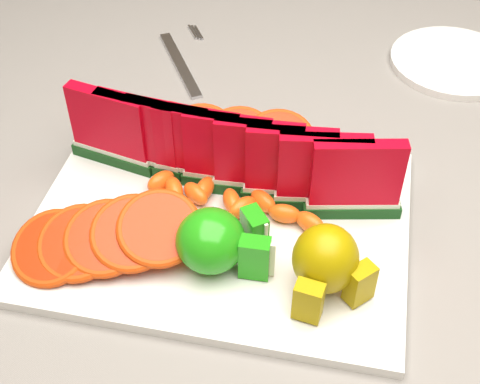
{
  "coord_description": "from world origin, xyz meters",
  "views": [
    {
      "loc": [
        0.03,
        -0.56,
        1.29
      ],
      "look_at": [
        -0.07,
        -0.07,
        0.81
      ],
      "focal_mm": 50.0,
      "sensor_mm": 36.0,
      "label": 1
    }
  ],
  "objects_px": {
    "pear_cluster": "(327,263)",
    "fork": "(182,61)",
    "apple_cluster": "(218,241)",
    "side_plate": "(454,62)",
    "platter": "(221,223)"
  },
  "relations": [
    {
      "from": "side_plate",
      "to": "fork",
      "type": "bearing_deg",
      "value": -169.27
    },
    {
      "from": "pear_cluster",
      "to": "fork",
      "type": "relative_size",
      "value": 0.48
    },
    {
      "from": "apple_cluster",
      "to": "pear_cluster",
      "type": "height_order",
      "value": "pear_cluster"
    },
    {
      "from": "apple_cluster",
      "to": "side_plate",
      "type": "xyz_separation_m",
      "value": [
        0.24,
        0.44,
        -0.04
      ]
    },
    {
      "from": "platter",
      "to": "apple_cluster",
      "type": "height_order",
      "value": "apple_cluster"
    },
    {
      "from": "platter",
      "to": "apple_cluster",
      "type": "relative_size",
      "value": 3.62
    },
    {
      "from": "side_plate",
      "to": "platter",
      "type": "bearing_deg",
      "value": -124.22
    },
    {
      "from": "apple_cluster",
      "to": "side_plate",
      "type": "height_order",
      "value": "apple_cluster"
    },
    {
      "from": "pear_cluster",
      "to": "fork",
      "type": "distance_m",
      "value": 0.45
    },
    {
      "from": "platter",
      "to": "fork",
      "type": "bearing_deg",
      "value": 112.63
    },
    {
      "from": "apple_cluster",
      "to": "side_plate",
      "type": "relative_size",
      "value": 0.54
    },
    {
      "from": "platter",
      "to": "pear_cluster",
      "type": "xyz_separation_m",
      "value": [
        0.12,
        -0.07,
        0.04
      ]
    },
    {
      "from": "pear_cluster",
      "to": "platter",
      "type": "bearing_deg",
      "value": 149.33
    },
    {
      "from": "apple_cluster",
      "to": "fork",
      "type": "xyz_separation_m",
      "value": [
        -0.14,
        0.36,
        -0.04
      ]
    },
    {
      "from": "platter",
      "to": "apple_cluster",
      "type": "xyz_separation_m",
      "value": [
        0.01,
        -0.06,
        0.04
      ]
    }
  ]
}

